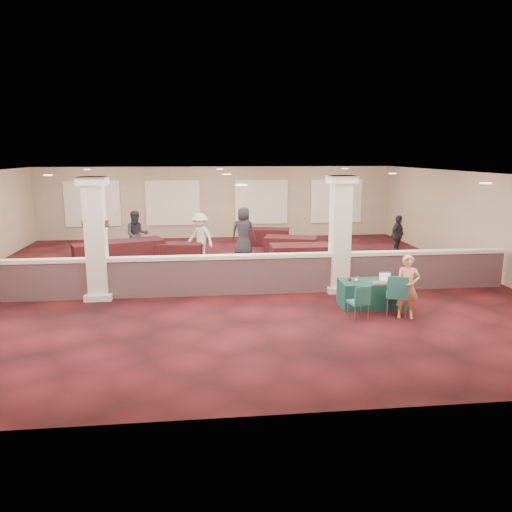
{
  "coord_description": "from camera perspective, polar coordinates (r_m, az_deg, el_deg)",
  "views": [
    {
      "loc": [
        -0.8,
        -14.65,
        3.79
      ],
      "look_at": [
        0.63,
        -2.0,
        1.16
      ],
      "focal_mm": 35.0,
      "sensor_mm": 36.0,
      "label": 1
    }
  ],
  "objects": [
    {
      "name": "attendee_a",
      "position": [
        18.66,
        -13.45,
        2.37
      ],
      "size": [
        0.92,
        0.63,
        1.74
      ],
      "primitive_type": "imported",
      "rotation": [
        0.0,
        0.0,
        0.21
      ],
      "color": "black",
      "rests_on": "ground"
    },
    {
      "name": "far_table_back_left",
      "position": [
        18.55,
        -17.72,
        0.37
      ],
      "size": [
        1.81,
        1.36,
        0.66
      ],
      "primitive_type": "cube",
      "rotation": [
        0.0,
        0.0,
        0.38
      ],
      "color": "black",
      "rests_on": "ground"
    },
    {
      "name": "far_table_front_left",
      "position": [
        18.12,
        -13.72,
        0.56
      ],
      "size": [
        2.19,
        1.61,
        0.8
      ],
      "primitive_type": "cube",
      "rotation": [
        0.0,
        0.0,
        0.36
      ],
      "color": "black",
      "rests_on": "ground"
    },
    {
      "name": "ground",
      "position": [
        15.15,
        -3.21,
        -2.82
      ],
      "size": [
        16.0,
        16.0,
        0.0
      ],
      "primitive_type": "plane",
      "color": "#4D1317",
      "rests_on": "ground"
    },
    {
      "name": "attendee_d",
      "position": [
        18.44,
        -1.42,
        2.75
      ],
      "size": [
        1.02,
        0.76,
        1.85
      ],
      "primitive_type": "imported",
      "rotation": [
        0.0,
        0.0,
        2.82
      ],
      "color": "black",
      "rests_on": "ground"
    },
    {
      "name": "sconce_right",
      "position": [
        13.49,
        -16.74,
        3.57
      ],
      "size": [
        0.12,
        0.12,
        0.18
      ],
      "color": "brown",
      "rests_on": "column_left"
    },
    {
      "name": "yarn_cream",
      "position": [
        12.57,
        11.4,
        -2.74
      ],
      "size": [
        0.1,
        0.1,
        0.1
      ],
      "primitive_type": "sphere",
      "color": "beige",
      "rests_on": "near_table"
    },
    {
      "name": "ceiling",
      "position": [
        14.68,
        -3.35,
        9.36
      ],
      "size": [
        16.0,
        16.0,
        0.02
      ],
      "primitive_type": "cube",
      "color": "white",
      "rests_on": "wall_back"
    },
    {
      "name": "wall_back",
      "position": [
        22.77,
        -4.42,
        6.13
      ],
      "size": [
        16.0,
        0.04,
        3.2
      ],
      "primitive_type": "cube",
      "color": "gray",
      "rests_on": "ground"
    },
    {
      "name": "column_right",
      "position": [
        13.86,
        9.58,
        2.59
      ],
      "size": [
        0.72,
        0.72,
        3.2
      ],
      "color": "white",
      "rests_on": "ground"
    },
    {
      "name": "attendee_b",
      "position": [
        17.89,
        -6.4,
        2.17
      ],
      "size": [
        1.17,
        1.09,
        1.71
      ],
      "primitive_type": "imported",
      "rotation": [
        0.0,
        0.0,
        -0.69
      ],
      "color": "silver",
      "rests_on": "ground"
    },
    {
      "name": "laptop_screen",
      "position": [
        12.92,
        14.5,
        -2.19
      ],
      "size": [
        0.3,
        0.02,
        0.2
      ],
      "primitive_type": "cube",
      "rotation": [
        0.0,
        0.0,
        -0.03
      ],
      "color": "#B7B7BC",
      "rests_on": "near_table"
    },
    {
      "name": "woman",
      "position": [
        12.11,
        16.92,
        -3.38
      ],
      "size": [
        0.62,
        0.5,
        1.5
      ],
      "primitive_type": "imported",
      "rotation": [
        0.0,
        0.0,
        -0.29
      ],
      "color": "tan",
      "rests_on": "ground"
    },
    {
      "name": "partition_wall",
      "position": [
        13.56,
        -2.87,
        -2.07
      ],
      "size": [
        15.6,
        0.28,
        1.1
      ],
      "color": "#54393D",
      "rests_on": "ground"
    },
    {
      "name": "far_table_front_center",
      "position": [
        18.0,
        -8.7,
        0.45
      ],
      "size": [
        1.69,
        0.99,
        0.65
      ],
      "primitive_type": "cube",
      "rotation": [
        0.0,
        0.0,
        -0.12
      ],
      "color": "black",
      "rests_on": "ground"
    },
    {
      "name": "wall_right",
      "position": [
        17.23,
        24.39,
        3.34
      ],
      "size": [
        0.04,
        16.0,
        3.2
      ],
      "primitive_type": "cube",
      "color": "gray",
      "rests_on": "ground"
    },
    {
      "name": "attendee_c",
      "position": [
        19.32,
        15.86,
        2.25
      ],
      "size": [
        0.97,
        0.92,
        1.54
      ],
      "primitive_type": "imported",
      "rotation": [
        0.0,
        0.0,
        0.71
      ],
      "color": "black",
      "rests_on": "ground"
    },
    {
      "name": "sconce_left",
      "position": [
        13.6,
        -19.06,
        3.48
      ],
      "size": [
        0.12,
        0.12,
        0.18
      ],
      "color": "brown",
      "rests_on": "column_left"
    },
    {
      "name": "yarn_grey",
      "position": [
        12.78,
        11.54,
        -2.52
      ],
      "size": [
        0.09,
        0.09,
        0.09
      ],
      "primitive_type": "sphere",
      "color": "#4B4A4F",
      "rests_on": "near_table"
    },
    {
      "name": "laptop_base",
      "position": [
        12.85,
        14.63,
        -2.77
      ],
      "size": [
        0.3,
        0.22,
        0.02
      ],
      "primitive_type": "cube",
      "rotation": [
        0.0,
        0.0,
        -0.03
      ],
      "color": "#B7B7BC",
      "rests_on": "near_table"
    },
    {
      "name": "conf_chair_side",
      "position": [
        11.71,
        11.81,
        -4.92
      ],
      "size": [
        0.49,
        0.49,
        0.83
      ],
      "rotation": [
        0.0,
        0.0,
        0.19
      ],
      "color": "#216058",
      "rests_on": "ground"
    },
    {
      "name": "knitting",
      "position": [
        12.61,
        13.93,
        -2.98
      ],
      "size": [
        0.37,
        0.28,
        0.03
      ],
      "primitive_type": "cube",
      "rotation": [
        0.0,
        0.0,
        -0.03
      ],
      "color": "#BD671E",
      "rests_on": "near_table"
    },
    {
      "name": "yarn_red",
      "position": [
        12.66,
        10.64,
        -2.63
      ],
      "size": [
        0.09,
        0.09,
        0.09
      ],
      "primitive_type": "sphere",
      "color": "maroon",
      "rests_on": "near_table"
    },
    {
      "name": "conf_chair_main",
      "position": [
        12.18,
        15.83,
        -4.01
      ],
      "size": [
        0.64,
        0.64,
        0.99
      ],
      "rotation": [
        0.0,
        0.0,
        -0.37
      ],
      "color": "#216058",
      "rests_on": "ground"
    },
    {
      "name": "far_table_front_right",
      "position": [
        16.64,
        5.14,
        -0.09
      ],
      "size": [
        2.02,
        1.02,
        0.81
      ],
      "primitive_type": "cube",
      "rotation": [
        0.0,
        0.0,
        -0.01
      ],
      "color": "black",
      "rests_on": "ground"
    },
    {
      "name": "column_left",
      "position": [
        13.6,
        -17.81,
        2.01
      ],
      "size": [
        0.72,
        0.72,
        3.2
      ],
      "color": "white",
      "rests_on": "ground"
    },
    {
      "name": "near_table",
      "position": [
        12.89,
        13.35,
        -4.21
      ],
      "size": [
        1.74,
        0.91,
        0.66
      ],
      "primitive_type": "cube",
      "rotation": [
        0.0,
        0.0,
        -0.03
      ],
      "color": "#0F3A34",
      "rests_on": "ground"
    },
    {
      "name": "far_table_back_right",
      "position": [
        18.47,
        3.97,
        1.03
      ],
      "size": [
        2.08,
        1.45,
        0.77
      ],
      "primitive_type": "cube",
      "rotation": [
        0.0,
        0.0,
        -0.29
      ],
      "color": "black",
      "rests_on": "ground"
    },
    {
      "name": "far_table_back_center",
      "position": [
        20.87,
        1.36,
        2.19
      ],
      "size": [
        1.88,
        1.22,
        0.7
      ],
      "primitive_type": "cube",
      "rotation": [
        0.0,
        0.0,
        -0.22
      ],
      "color": "black",
      "rests_on": "ground"
    },
    {
      "name": "screen_glow",
      "position": [
        12.92,
        14.51,
        -2.26
      ],
      "size": [
        0.27,
        0.01,
        0.17
      ],
      "primitive_type": "cube",
      "rotation": [
        0.0,
        0.0,
        -0.03
      ],
      "color": "silver",
      "rests_on": "near_table"
    },
    {
      "name": "wall_front",
      "position": [
        7.05,
        0.42,
        -6.4
      ],
      "size": [
        16.0,
        0.04,
        3.2
      ],
      "primitive_type": "cube",
      "color": "gray",
      "rests_on": "ground"
    },
    {
      "name": "scissors",
      "position": [
        12.77,
        16.27,
        -2.96
      ],
      "size": [
        0.11,
        0.03,
        0.01
      ],
      "primitive_type": "cube",
      "rotation": [
        0.0,
        0.0,
        -0.03
      ],
      "color": "red",
      "rests_on": "near_table"
    }
  ]
}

